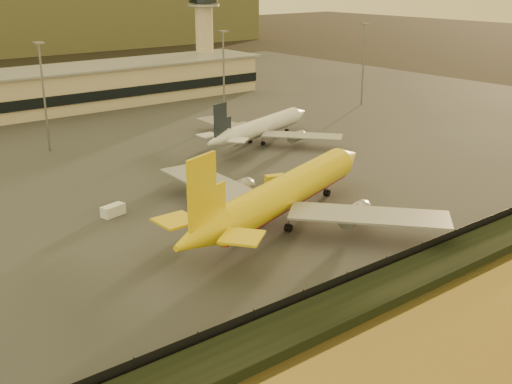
% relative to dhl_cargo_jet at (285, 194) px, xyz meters
% --- Properties ---
extents(ground, '(900.00, 900.00, 0.00)m').
position_rel_dhl_cargo_jet_xyz_m(ground, '(-3.23, -10.33, -5.33)').
color(ground, black).
rests_on(ground, ground).
extents(embankment, '(320.00, 7.00, 1.40)m').
position_rel_dhl_cargo_jet_xyz_m(embankment, '(-3.23, -27.33, -4.63)').
color(embankment, black).
rests_on(embankment, ground).
extents(tarmac, '(320.00, 220.00, 0.20)m').
position_rel_dhl_cargo_jet_xyz_m(tarmac, '(-3.23, 84.67, -5.23)').
color(tarmac, '#2D2D2D').
rests_on(tarmac, ground).
extents(perimeter_fence, '(300.00, 0.05, 2.20)m').
position_rel_dhl_cargo_jet_xyz_m(perimeter_fence, '(-3.23, -23.33, -4.03)').
color(perimeter_fence, black).
rests_on(perimeter_fence, tarmac).
extents(control_tower, '(11.20, 11.20, 35.50)m').
position_rel_dhl_cargo_jet_xyz_m(control_tower, '(66.77, 120.67, 16.33)').
color(control_tower, tan).
rests_on(control_tower, tarmac).
extents(apron_light_masts, '(152.20, 12.20, 25.40)m').
position_rel_dhl_cargo_jet_xyz_m(apron_light_masts, '(11.77, 64.67, 10.37)').
color(apron_light_masts, slate).
rests_on(apron_light_masts, tarmac).
extents(dhl_cargo_jet, '(56.06, 53.36, 17.18)m').
position_rel_dhl_cargo_jet_xyz_m(dhl_cargo_jet, '(0.00, 0.00, 0.00)').
color(dhl_cargo_jet, '#E3BD0B').
rests_on(dhl_cargo_jet, tarmac).
extents(white_narrowbody_jet, '(42.96, 40.82, 12.65)m').
position_rel_dhl_cargo_jet_xyz_m(white_narrowbody_jet, '(31.48, 44.63, -1.36)').
color(white_narrowbody_jet, white).
rests_on(white_narrowbody_jet, tarmac).
extents(gse_vehicle_yellow, '(4.40, 2.98, 1.82)m').
position_rel_dhl_cargo_jet_xyz_m(gse_vehicle_yellow, '(12.47, 17.03, -4.22)').
color(gse_vehicle_yellow, '#E3BD0B').
rests_on(gse_vehicle_yellow, tarmac).
extents(gse_vehicle_white, '(4.54, 2.81, 1.90)m').
position_rel_dhl_cargo_jet_xyz_m(gse_vehicle_white, '(-21.19, 21.19, -4.18)').
color(gse_vehicle_white, white).
rests_on(gse_vehicle_white, tarmac).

